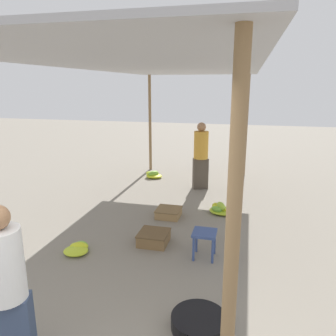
% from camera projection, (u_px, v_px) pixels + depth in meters
% --- Properties ---
extents(canopy_post_front_right, '(0.08, 0.08, 2.74)m').
position_uv_depth(canopy_post_front_right, '(230.00, 292.00, 1.79)').
color(canopy_post_front_right, olive).
rests_on(canopy_post_front_right, ground).
extents(canopy_post_back_left, '(0.08, 0.08, 2.74)m').
position_uv_depth(canopy_post_back_left, '(150.00, 124.00, 9.49)').
color(canopy_post_back_left, olive).
rests_on(canopy_post_back_left, ground).
extents(canopy_post_back_right, '(0.08, 0.08, 2.74)m').
position_uv_depth(canopy_post_back_right, '(246.00, 126.00, 8.87)').
color(canopy_post_back_right, olive).
rests_on(canopy_post_back_right, ground).
extents(canopy_tarp, '(3.12, 7.92, 0.04)m').
position_uv_depth(canopy_tarp, '(162.00, 66.00, 5.30)').
color(canopy_tarp, '#B2B2B7').
rests_on(canopy_tarp, canopy_post_front_left).
extents(vendor_foreground, '(0.43, 0.43, 1.55)m').
position_uv_depth(vendor_foreground, '(7.00, 289.00, 2.74)').
color(vendor_foreground, '#384766').
rests_on(vendor_foreground, ground).
extents(stool, '(0.34, 0.34, 0.41)m').
position_uv_depth(stool, '(204.00, 237.00, 4.75)').
color(stool, '#384C84').
rests_on(stool, ground).
extents(basin_black, '(0.58, 0.58, 0.14)m').
position_uv_depth(basin_black, '(199.00, 322.00, 3.40)').
color(basin_black, black).
rests_on(basin_black, ground).
extents(banana_pile_left_0, '(0.37, 0.37, 0.14)m').
position_uv_depth(banana_pile_left_0, '(77.00, 249.00, 4.95)').
color(banana_pile_left_0, '#81B835').
rests_on(banana_pile_left_0, ground).
extents(banana_pile_left_1, '(0.48, 0.51, 0.20)m').
position_uv_depth(banana_pile_left_1, '(154.00, 175.00, 8.94)').
color(banana_pile_left_1, '#B2CC2C').
rests_on(banana_pile_left_1, ground).
extents(banana_pile_right_0, '(0.52, 0.51, 0.22)m').
position_uv_depth(banana_pile_right_0, '(221.00, 209.00, 6.47)').
color(banana_pile_right_0, yellow).
rests_on(banana_pile_right_0, ground).
extents(crate_near, '(0.47, 0.47, 0.19)m').
position_uv_depth(crate_near, '(154.00, 238.00, 5.22)').
color(crate_near, brown).
rests_on(crate_near, ground).
extents(crate_mid, '(0.46, 0.46, 0.16)m').
position_uv_depth(crate_mid, '(169.00, 213.00, 6.28)').
color(crate_mid, '#9E7A4C').
rests_on(crate_mid, ground).
extents(shopper_walking_mid, '(0.44, 0.44, 1.61)m').
position_uv_depth(shopper_walking_mid, '(201.00, 155.00, 7.83)').
color(shopper_walking_mid, '#4C4238').
rests_on(shopper_walking_mid, ground).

